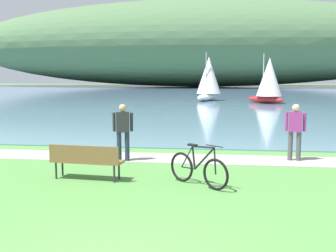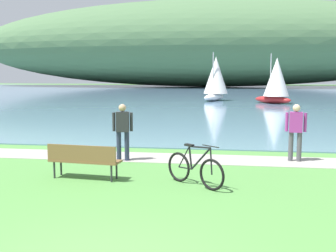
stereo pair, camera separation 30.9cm
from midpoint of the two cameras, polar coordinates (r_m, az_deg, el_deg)
The scene contains 9 objects.
bay_water at distance 53.96m, azimuth 6.94°, elevation 4.48°, with size 180.00×80.00×0.04m, color #5B7F9E.
distant_hillside at distance 84.16m, azimuth 5.35°, elevation 11.34°, with size 97.82×28.00×17.16m, color #4C7047.
shoreline_path at distance 12.69m, azimuth 1.51°, elevation -4.51°, with size 60.00×1.50×0.01m, color #A39E93.
park_bench_near_camera at distance 10.29m, azimuth -10.84°, elevation -4.48°, with size 1.84×0.66×0.88m.
bicycle_leaning_near_bench at distance 9.58m, azimuth 4.69°, elevation -6.01°, with size 1.42×1.15×1.01m.
person_at_shoreline at distance 12.72m, azimuth 18.04°, elevation -0.39°, with size 0.61×0.27×1.71m.
person_on_the_grass at distance 12.23m, azimuth -5.62°, elevation -0.36°, with size 0.60×0.28×1.71m.
sailboat_nearest_to_shore at distance 39.81m, azimuth 6.88°, elevation 6.65°, with size 3.00×4.04×4.59m.
sailboat_toward_hillside at distance 36.79m, azimuth 15.07°, elevation 6.21°, with size 3.52×3.39×4.33m.
Camera 2 is at (1.67, -4.79, 2.59)m, focal length 43.73 mm.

